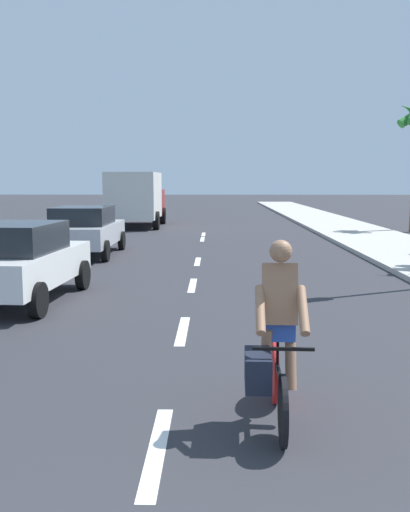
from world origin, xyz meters
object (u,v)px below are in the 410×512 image
at_px(parked_car_silver, 85,229).
at_px(delivery_truck, 136,198).
at_px(cyclist, 275,342).
at_px(parked_car_white, 19,260).

height_order(parked_car_silver, delivery_truck, delivery_truck).
height_order(cyclist, parked_car_white, cyclist).
distance_m(cyclist, parked_car_silver, 13.82).
bearing_deg(cyclist, delivery_truck, -77.34).
bearing_deg(delivery_truck, parked_car_silver, -90.68).
bearing_deg(parked_car_silver, delivery_truck, 89.59).
bearing_deg(parked_car_white, parked_car_silver, 95.96).
height_order(parked_car_white, delivery_truck, delivery_truck).
relative_size(parked_car_white, parked_car_silver, 0.93).
relative_size(cyclist, delivery_truck, 0.29).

